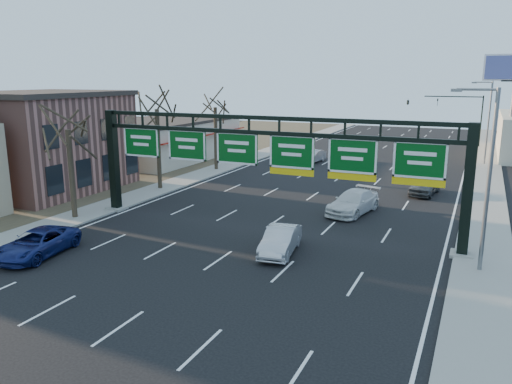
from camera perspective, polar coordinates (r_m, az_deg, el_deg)
The scene contains 19 objects.
ground at distance 25.08m, azimuth -6.55°, elevation -9.25°, with size 160.00×160.00×0.00m, color black.
sidewalk_left at distance 47.90m, azimuth -7.45°, elevation 1.60°, with size 3.00×120.00×0.12m, color gray.
sidewalk_right at distance 40.92m, azimuth 24.71°, elevation -1.48°, with size 3.00×120.00×0.12m, color gray.
dirt_strip_left at distance 55.24m, azimuth -18.29°, elevation 2.53°, with size 21.00×120.00×0.06m, color #473D2B.
lane_markings at distance 42.68m, azimuth 7.33°, elevation 0.12°, with size 21.60×120.00×0.01m, color white.
sign_gantry at distance 30.66m, azimuth 1.18°, elevation 3.94°, with size 24.60×1.20×7.20m.
brick_block at distance 45.90m, azimuth -22.99°, elevation 5.36°, with size 10.40×12.40×8.30m.
cream_strip at distance 59.68m, azimuth -10.08°, elevation 6.00°, with size 10.90×18.40×4.70m.
tree_gantry at distance 35.23m, azimuth -20.86°, elevation 8.36°, with size 3.60×3.60×8.48m.
tree_mid at distance 42.83m, azimuth -11.34°, elevation 10.63°, with size 3.60×3.60×9.24m.
tree_far at distance 51.31m, azimuth -4.71°, elevation 10.78°, with size 3.60×3.60×8.86m.
streetlight_near at distance 26.19m, azimuth 24.88°, elevation 2.16°, with size 2.15×0.22×9.00m.
streetlight_far at distance 59.98m, azimuth 24.94°, elevation 7.64°, with size 2.15×0.22×9.00m.
traffic_signal_mast at distance 75.19m, azimuth 19.77°, elevation 9.26°, with size 10.16×0.54×7.00m.
car_blue_suv at distance 29.54m, azimuth -23.69°, elevation -5.37°, with size 2.34×5.07×1.41m, color navy.
car_silver_sedan at distance 27.45m, azimuth 2.80°, elevation -5.56°, with size 1.54×4.42×1.45m, color #ABABB0.
car_white_wagon at distance 36.05m, azimuth 11.06°, elevation -1.14°, with size 2.22×5.46×1.58m, color silver.
car_grey_far at distance 43.32m, azimuth 18.71°, elevation 0.77°, with size 1.85×4.59×1.57m, color #3F4244.
car_silver_distant at distance 56.92m, azimuth 6.51°, elevation 4.09°, with size 1.47×4.22×1.39m, color #A0A1A5.
Camera 1 is at (12.10, -19.81, 9.48)m, focal length 35.00 mm.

